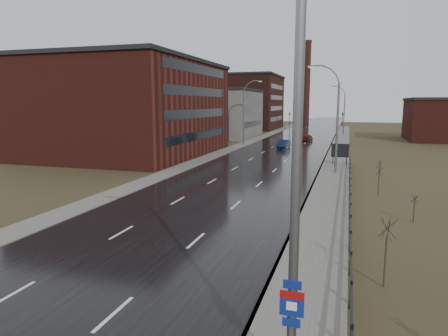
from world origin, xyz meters
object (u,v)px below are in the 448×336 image
Objects in this scene: car_near at (284,144)px; car_far at (307,138)px; streetlight_main at (283,162)px; billboard at (340,151)px.

car_near is 14.00m from car_far.
billboard is (0.63, 39.82, -4.28)m from streetlight_main.
billboard is 19.05m from car_near.
car_near is (-8.67, 56.42, -5.37)m from streetlight_main.
billboard is at bearing 89.10° from streetlight_main.
streetlight_main is 70.68m from car_far.
streetlight_main is 2.88× the size of car_far.
car_near is at bearing 119.27° from billboard.
billboard reaches higher than car_near.
billboard is at bearing 107.69° from car_far.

